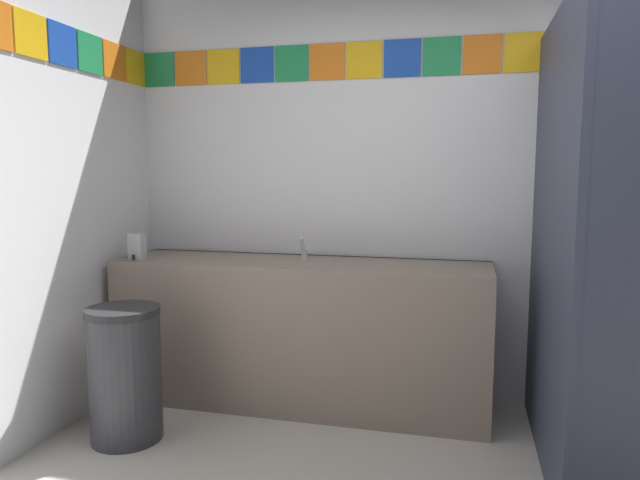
{
  "coord_description": "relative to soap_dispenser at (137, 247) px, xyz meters",
  "views": [
    {
      "loc": [
        0.04,
        -1.8,
        1.41
      ],
      "look_at": [
        -0.71,
        1.16,
        1.05
      ],
      "focal_mm": 32.15,
      "sensor_mm": 36.0,
      "label": 1
    }
  ],
  "objects": [
    {
      "name": "soap_dispenser",
      "position": [
        0.0,
        0.0,
        0.0
      ],
      "size": [
        0.09,
        0.09,
        0.16
      ],
      "color": "#B7BABF",
      "rests_on": "vanity_counter"
    },
    {
      "name": "stall_divider",
      "position": [
        2.52,
        -0.46,
        0.12
      ],
      "size": [
        0.92,
        1.34,
        2.16
      ],
      "color": "#33384C",
      "rests_on": "ground_plane"
    },
    {
      "name": "faucet_center",
      "position": [
        0.99,
        0.26,
        -0.03
      ],
      "size": [
        0.04,
        0.1,
        0.14
      ],
      "color": "silver",
      "rests_on": "vanity_counter"
    },
    {
      "name": "trash_bin",
      "position": [
        0.23,
        -0.53,
        -0.6
      ],
      "size": [
        0.38,
        0.38,
        0.71
      ],
      "color": "#333338",
      "rests_on": "ground_plane"
    },
    {
      "name": "vanity_counter",
      "position": [
        0.99,
        0.17,
        -0.51
      ],
      "size": [
        2.24,
        0.58,
        0.88
      ],
      "color": "gray",
      "rests_on": "ground_plane"
    },
    {
      "name": "wall_back",
      "position": [
        1.9,
        0.5,
        0.43
      ],
      "size": [
        4.17,
        0.09,
        2.77
      ],
      "color": "silver",
      "rests_on": "ground_plane"
    }
  ]
}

